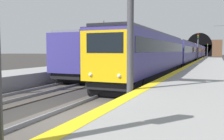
% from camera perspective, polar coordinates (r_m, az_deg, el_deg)
% --- Properties ---
extents(ground_plane, '(320.00, 320.00, 0.00)m').
position_cam_1_polar(ground_plane, '(9.86, -10.16, -10.95)').
color(ground_plane, '#302D2B').
extents(platform_right, '(112.00, 4.15, 0.96)m').
position_cam_1_polar(platform_right, '(8.30, 14.96, -10.52)').
color(platform_right, gray).
rests_on(platform_right, ground_plane).
extents(platform_right_edge_strip, '(112.00, 0.50, 0.01)m').
position_cam_1_polar(platform_right_edge_strip, '(8.62, 2.85, -6.50)').
color(platform_right_edge_strip, yellow).
rests_on(platform_right_edge_strip, platform_right).
extents(track_main_line, '(160.00, 2.97, 0.21)m').
position_cam_1_polar(track_main_line, '(9.85, -10.16, -10.72)').
color(track_main_line, '#4C4742').
rests_on(track_main_line, ground_plane).
extents(train_main_approaching, '(79.44, 2.95, 4.03)m').
position_cam_1_polar(train_main_approaching, '(51.37, 17.05, 3.94)').
color(train_main_approaching, navy).
rests_on(train_main_approaching, ground_plane).
extents(train_adjacent_platform, '(39.19, 2.92, 4.99)m').
position_cam_1_polar(train_adjacent_platform, '(36.00, 6.65, 3.99)').
color(train_adjacent_platform, navy).
rests_on(train_adjacent_platform, ground_plane).
extents(railway_signal_mid, '(0.39, 0.38, 5.82)m').
position_cam_1_polar(railway_signal_mid, '(49.25, 19.02, 5.25)').
color(railway_signal_mid, '#4C4C54').
rests_on(railway_signal_mid, ground_plane).
extents(railway_signal_far, '(0.39, 0.38, 5.30)m').
position_cam_1_polar(railway_signal_far, '(98.64, 20.95, 4.52)').
color(railway_signal_far, '#4C4C54').
rests_on(railway_signal_far, ground_plane).
extents(tunnel_portal, '(2.21, 19.27, 10.79)m').
position_cam_1_polar(tunnel_portal, '(121.31, 19.29, 4.75)').
color(tunnel_portal, brown).
rests_on(tunnel_portal, ground_plane).
extents(catenary_mast_near, '(0.22, 2.26, 7.29)m').
position_cam_1_polar(catenary_mast_near, '(39.84, -1.85, 6.12)').
color(catenary_mast_near, '#595B60').
rests_on(catenary_mast_near, ground_plane).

